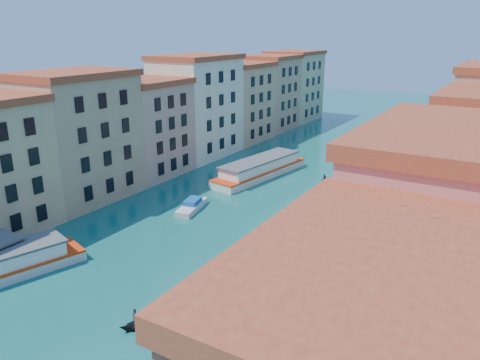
# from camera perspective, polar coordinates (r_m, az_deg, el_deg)

# --- Properties ---
(left_bank_palazzos) EXTENTS (12.80, 128.40, 21.00)m
(left_bank_palazzos) POSITION_cam_1_polar(r_m,az_deg,el_deg) (94.97, -7.47, 7.94)
(left_bank_palazzos) COLOR #C8B690
(left_bank_palazzos) RESTS_ON ground
(quay) EXTENTS (4.00, 140.00, 1.00)m
(quay) POSITION_cam_1_polar(r_m,az_deg,el_deg) (78.51, 21.77, -2.29)
(quay) COLOR #A09A81
(quay) RESTS_ON ground
(restaurant_awnings) EXTENTS (3.20, 44.55, 3.12)m
(restaurant_awnings) POSITION_cam_1_polar(r_m,az_deg,el_deg) (40.28, 11.47, -17.12)
(restaurant_awnings) COLOR maroon
(restaurant_awnings) RESTS_ON ground
(mooring_poles_right) EXTENTS (1.44, 54.24, 3.20)m
(mooring_poles_right) POSITION_cam_1_polar(r_m,az_deg,el_deg) (46.62, 10.18, -14.21)
(mooring_poles_right) COLOR brown
(mooring_poles_right) RESTS_ON ground
(vaporetto_far) EXTENTS (8.38, 23.14, 3.37)m
(vaporetto_far) POSITION_cam_1_polar(r_m,az_deg,el_deg) (86.05, 2.46, 1.44)
(vaporetto_far) COLOR white
(vaporetto_far) RESTS_ON ground
(gondola_fore) EXTENTS (3.69, 10.41, 2.12)m
(gondola_fore) POSITION_cam_1_polar(r_m,az_deg,el_deg) (46.90, -8.96, -15.30)
(gondola_fore) COLOR black
(gondola_fore) RESTS_ON ground
(gondola_far) EXTENTS (7.78, 11.34, 1.82)m
(gondola_far) POSITION_cam_1_polar(r_m,az_deg,el_deg) (80.18, 11.03, -0.99)
(gondola_far) COLOR black
(gondola_far) RESTS_ON ground
(motorboat_mid) EXTENTS (4.03, 7.73, 1.53)m
(motorboat_mid) POSITION_cam_1_polar(r_m,az_deg,el_deg) (70.73, -5.90, -3.14)
(motorboat_mid) COLOR silver
(motorboat_mid) RESTS_ON ground
(motorboat_far) EXTENTS (4.76, 6.64, 1.33)m
(motorboat_far) POSITION_cam_1_polar(r_m,az_deg,el_deg) (97.68, 17.35, 2.02)
(motorboat_far) COLOR silver
(motorboat_far) RESTS_ON ground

